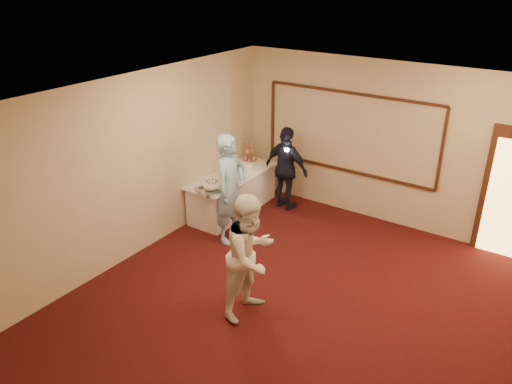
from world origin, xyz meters
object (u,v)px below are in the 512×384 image
plate_stack_a (236,169)px  guest (286,169)px  woman (251,256)px  pavlova_tray (212,187)px  buffet_table (233,193)px  plate_stack_b (247,167)px  cupcake_stand (250,153)px  man (230,189)px  tart (231,182)px

plate_stack_a → guest: guest is taller
woman → pavlova_tray: bearing=55.8°
buffet_table → pavlova_tray: size_ratio=3.37×
plate_stack_a → guest: (0.81, 0.57, -0.01)m
buffet_table → guest: 1.15m
guest → plate_stack_b: bearing=36.6°
buffet_table → plate_stack_b: (0.11, 0.33, 0.46)m
cupcake_stand → plate_stack_a: bearing=-77.0°
plate_stack_a → man: (0.67, -1.06, 0.13)m
cupcake_stand → woman: size_ratio=0.25×
cupcake_stand → woman: 3.96m
plate_stack_b → man: 1.36m
cupcake_stand → plate_stack_b: size_ratio=2.51×
tart → plate_stack_b: bearing=97.9°
tart → woman: bearing=-47.4°
buffet_table → man: 1.27m
plate_stack_b → woman: bearing=-54.0°
plate_stack_b → tart: size_ratio=0.59×
man → woman: size_ratio=1.09×
plate_stack_b → tart: bearing=-82.1°
buffet_table → tart: (0.21, -0.34, 0.41)m
cupcake_stand → woman: (2.28, -3.23, -0.04)m
plate_stack_a → tart: plate_stack_a is taller
buffet_table → man: size_ratio=1.08×
plate_stack_a → woman: bearing=-50.0°
plate_stack_a → man: bearing=-57.7°
cupcake_stand → tart: bearing=-71.5°
tart → woman: size_ratio=0.17×
guest → cupcake_stand: bearing=-1.2°
cupcake_stand → woman: woman is taller
tart → woman: (1.88, -2.04, 0.09)m
plate_stack_a → guest: bearing=35.1°
plate_stack_a → woman: 3.29m
buffet_table → guest: size_ratio=1.25×
plate_stack_b → cupcake_stand: bearing=120.4°
plate_stack_b → man: bearing=-67.0°
pavlova_tray → cupcake_stand: cupcake_stand is taller
buffet_table → woman: bearing=-48.8°
pavlova_tray → cupcake_stand: bearing=102.0°
plate_stack_a → plate_stack_b: (0.14, 0.19, -0.00)m
tart → guest: (0.58, 1.05, 0.04)m
plate_stack_b → guest: bearing=29.3°
plate_stack_a → buffet_table: bearing=-79.1°
buffet_table → woman: 3.20m
plate_stack_a → cupcake_stand: bearing=103.0°
cupcake_stand → tart: (0.40, -1.19, -0.13)m
man → plate_stack_b: bearing=17.3°
pavlova_tray → tart: size_ratio=2.08×
plate_stack_a → man: man is taller
tart → cupcake_stand: bearing=108.5°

